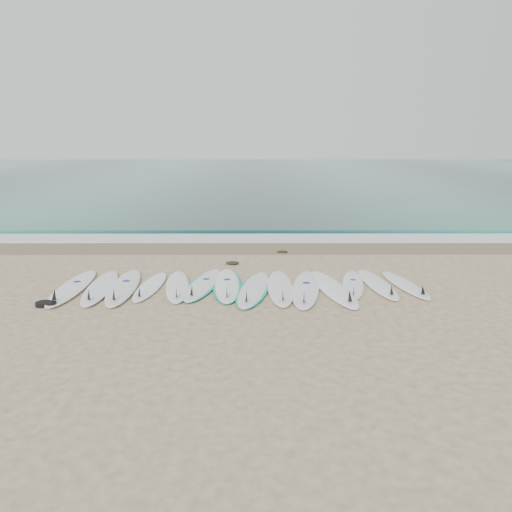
{
  "coord_description": "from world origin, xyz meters",
  "views": [
    {
      "loc": [
        0.31,
        -10.82,
        3.39
      ],
      "look_at": [
        0.35,
        1.44,
        0.4
      ],
      "focal_mm": 35.0,
      "sensor_mm": 36.0,
      "label": 1
    }
  ],
  "objects_px": {
    "surfboard_0": "(71,288)",
    "surfboard_13": "(406,285)",
    "leash_coil": "(45,304)",
    "surfboard_7": "(254,289)"
  },
  "relations": [
    {
      "from": "surfboard_7",
      "to": "leash_coil",
      "type": "distance_m",
      "value": 4.34
    },
    {
      "from": "surfboard_7",
      "to": "surfboard_13",
      "type": "relative_size",
      "value": 1.21
    },
    {
      "from": "surfboard_13",
      "to": "leash_coil",
      "type": "relative_size",
      "value": 5.08
    },
    {
      "from": "surfboard_13",
      "to": "leash_coil",
      "type": "xyz_separation_m",
      "value": [
        -7.71,
        -1.27,
        -0.0
      ]
    },
    {
      "from": "surfboard_0",
      "to": "leash_coil",
      "type": "bearing_deg",
      "value": -98.85
    },
    {
      "from": "surfboard_0",
      "to": "surfboard_13",
      "type": "distance_m",
      "value": 7.56
    },
    {
      "from": "surfboard_0",
      "to": "surfboard_13",
      "type": "height_order",
      "value": "surfboard_0"
    },
    {
      "from": "surfboard_7",
      "to": "leash_coil",
      "type": "xyz_separation_m",
      "value": [
        -4.23,
        -0.97,
        -0.0
      ]
    },
    {
      "from": "surfboard_7",
      "to": "surfboard_13",
      "type": "xyz_separation_m",
      "value": [
        3.48,
        0.3,
        -0.0
      ]
    },
    {
      "from": "surfboard_7",
      "to": "leash_coil",
      "type": "bearing_deg",
      "value": -158.4
    }
  ]
}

